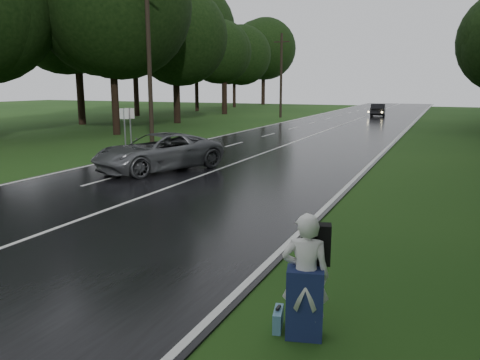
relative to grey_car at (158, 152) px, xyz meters
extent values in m
cube|color=black|center=(2.30, 9.31, -0.80)|extent=(12.00, 140.00, 0.04)
cube|color=silver|center=(2.30, 9.31, -0.78)|extent=(0.12, 140.00, 0.01)
imported|color=#515457|center=(0.00, 0.00, 0.00)|extent=(4.64, 6.22, 1.57)
imported|color=black|center=(3.66, 39.40, -0.06)|extent=(1.96, 4.55, 1.46)
imported|color=silver|center=(9.58, -10.60, 0.12)|extent=(0.78, 0.61, 1.89)
cube|color=#17224E|center=(9.58, -10.60, -0.30)|extent=(0.60, 0.48, 1.06)
cube|color=black|center=(9.65, -10.33, 0.54)|extent=(0.47, 0.33, 0.60)
cube|color=teal|center=(9.16, -10.53, -0.67)|extent=(0.22, 0.46, 0.31)
camera|label=1|loc=(11.30, -16.77, 2.83)|focal=35.18mm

